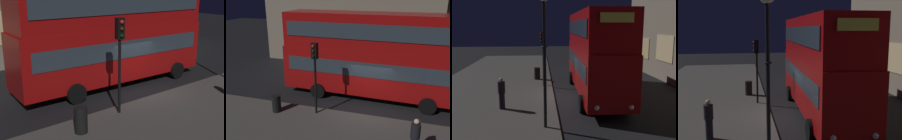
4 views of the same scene
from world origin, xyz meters
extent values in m
plane|color=black|center=(0.00, 0.00, 0.00)|extent=(80.00, 80.00, 0.00)
cube|color=#4C4944|center=(0.00, -5.17, 0.06)|extent=(44.00, 8.91, 0.12)
cube|color=#F2D18C|center=(-8.14, 8.64, 2.40)|extent=(2.82, 0.06, 1.96)
cube|color=#F9E09E|center=(-3.74, 8.64, 2.74)|extent=(2.82, 0.06, 2.14)
cube|color=#9E0C0C|center=(-0.36, 2.06, 1.89)|extent=(11.10, 2.91, 2.80)
cube|color=#9E0C0C|center=(-0.36, 2.06, 4.37)|extent=(10.88, 2.85, 2.18)
cube|color=#2D3842|center=(-0.36, 2.06, 2.24)|extent=(10.22, 2.94, 0.90)
cube|color=#2D3842|center=(-0.36, 2.06, 4.48)|extent=(10.22, 2.94, 0.90)
cube|color=#F2D84C|center=(5.09, 1.87, 4.97)|extent=(0.13, 1.51, 0.44)
sphere|color=white|center=(5.19, 2.68, 0.84)|extent=(0.24, 0.24, 0.24)
sphere|color=white|center=(5.13, 1.04, 0.84)|extent=(0.24, 0.24, 0.24)
cylinder|color=black|center=(3.43, 3.23, 0.49)|extent=(0.98, 0.27, 0.97)
cylinder|color=black|center=(3.33, 0.62, 0.49)|extent=(0.98, 0.27, 0.97)
cylinder|color=black|center=(-3.34, 3.48, 0.49)|extent=(0.98, 0.27, 0.97)
cylinder|color=black|center=(-3.44, 0.86, 0.49)|extent=(0.98, 0.27, 0.97)
cylinder|color=black|center=(-2.65, -1.34, 1.72)|extent=(0.12, 0.12, 3.19)
cube|color=black|center=(-2.65, -1.34, 3.74)|extent=(0.35, 0.29, 0.85)
sphere|color=red|center=(-2.66, -1.49, 4.01)|extent=(0.17, 0.17, 0.17)
sphere|color=black|center=(-2.66, -1.49, 3.74)|extent=(0.17, 0.17, 0.17)
sphere|color=black|center=(-2.66, -1.49, 3.47)|extent=(0.17, 0.17, 0.17)
cylinder|color=black|center=(5.44, -1.36, 2.87)|extent=(0.14, 0.14, 5.51)
torus|color=black|center=(5.44, -1.36, 3.73)|extent=(0.28, 0.28, 0.06)
cylinder|color=black|center=(2.68, -3.67, 0.57)|extent=(0.31, 0.31, 0.89)
cylinder|color=black|center=(2.68, -3.67, 1.33)|extent=(0.39, 0.39, 0.63)
sphere|color=beige|center=(2.68, -3.67, 1.75)|extent=(0.22, 0.22, 0.22)
cylinder|color=black|center=(-4.87, -1.85, 0.62)|extent=(0.50, 0.50, 0.99)
camera|label=1|loc=(-9.95, -10.39, 5.40)|focal=47.14mm
camera|label=2|loc=(2.31, -12.93, 6.76)|focal=39.50mm
camera|label=3|loc=(16.19, -1.51, 4.63)|focal=40.50mm
camera|label=4|loc=(14.00, -2.11, 4.81)|focal=42.61mm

